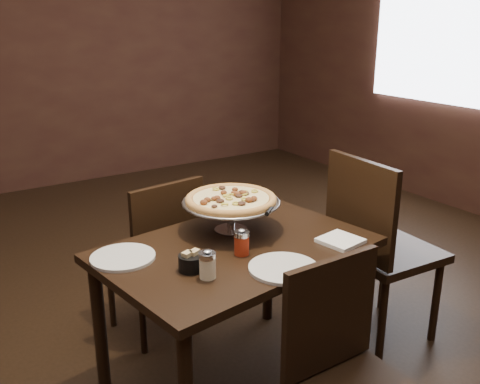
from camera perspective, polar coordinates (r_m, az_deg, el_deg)
room at (r=2.17m, az=-2.12°, el=12.38°), size 6.04×7.04×2.84m
dining_table at (r=2.32m, az=-0.36°, el=-7.79°), size 1.21×0.90×0.70m
pizza_stand at (r=2.38m, az=-0.97°, el=-0.83°), size 0.44×0.44×0.18m
parmesan_shaker at (r=1.99m, az=-3.49°, el=-7.72°), size 0.07×0.07×0.11m
pepper_flake_shaker at (r=2.18m, az=0.18°, el=-5.39°), size 0.06×0.06×0.11m
packet_caddy at (r=2.06m, az=-5.20°, el=-7.42°), size 0.10×0.10×0.08m
napkin_stack at (r=2.34m, az=10.68°, el=-5.12°), size 0.18×0.18×0.02m
plate_left at (r=2.21m, az=-12.39°, el=-6.81°), size 0.26×0.26×0.01m
plate_near at (r=2.07m, az=4.67°, el=-8.11°), size 0.27×0.27×0.01m
serving_spatula at (r=2.27m, az=3.20°, el=-1.95°), size 0.16×0.16×0.02m
chair_far at (r=2.78m, az=-8.78°, el=-6.35°), size 0.45×0.45×0.87m
chair_near at (r=1.95m, az=11.64°, el=-18.60°), size 0.40×0.40×0.86m
chair_side at (r=2.78m, az=14.38°, el=-5.26°), size 0.49×0.49×0.99m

